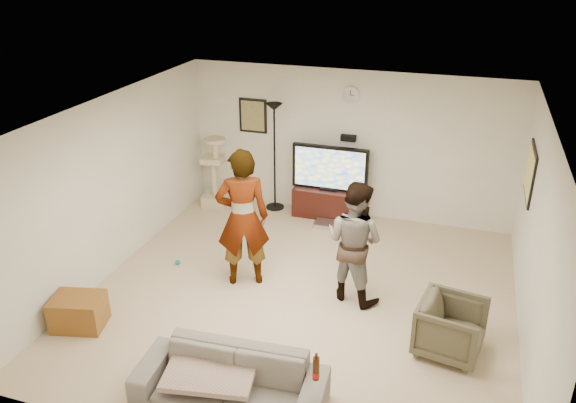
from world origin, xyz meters
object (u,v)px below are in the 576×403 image
(armchair, at_px, (451,328))
(floor_lamp, at_px, (275,158))
(person_right, at_px, (354,242))
(beer_bottle, at_px, (316,369))
(sofa, at_px, (230,382))
(tv_stand, at_px, (329,203))
(cat_tree, at_px, (214,171))
(tv, at_px, (330,168))
(person_left, at_px, (243,218))
(side_table, at_px, (79,312))

(armchair, bearing_deg, floor_lamp, 55.58)
(person_right, xyz_separation_m, beer_bottle, (0.13, -2.31, -0.14))
(sofa, xyz_separation_m, beer_bottle, (0.89, 0.00, 0.41))
(tv_stand, distance_m, beer_bottle, 4.75)
(floor_lamp, relative_size, cat_tree, 1.48)
(floor_lamp, height_order, person_right, floor_lamp)
(cat_tree, xyz_separation_m, beer_bottle, (3.09, -4.44, 0.05))
(tv, relative_size, floor_lamp, 0.68)
(tv_stand, xyz_separation_m, cat_tree, (-2.06, -0.18, 0.39))
(person_right, bearing_deg, floor_lamp, -31.22)
(person_left, height_order, armchair, person_left)
(tv_stand, xyz_separation_m, tv, (0.00, 0.00, 0.63))
(floor_lamp, height_order, side_table, floor_lamp)
(person_left, bearing_deg, floor_lamp, -104.85)
(cat_tree, bearing_deg, person_right, -35.67)
(tv, xyz_separation_m, person_left, (-0.60, -2.39, 0.09))
(tv_stand, height_order, cat_tree, cat_tree)
(tv, bearing_deg, person_right, -68.67)
(tv_stand, relative_size, floor_lamp, 0.64)
(cat_tree, distance_m, side_table, 3.82)
(tv_stand, distance_m, cat_tree, 2.11)
(floor_lamp, relative_size, person_left, 0.97)
(cat_tree, height_order, sofa, cat_tree)
(tv_stand, xyz_separation_m, person_right, (0.90, -2.31, 0.58))
(sofa, relative_size, beer_bottle, 7.73)
(armchair, xyz_separation_m, side_table, (-4.35, -0.90, -0.13))
(tv, relative_size, cat_tree, 1.01)
(cat_tree, bearing_deg, sofa, -63.56)
(person_left, relative_size, sofa, 1.01)
(tv, distance_m, sofa, 4.66)
(tv_stand, xyz_separation_m, side_table, (-2.15, -3.98, -0.05))
(cat_tree, xyz_separation_m, person_right, (2.96, -2.13, 0.18))
(armchair, bearing_deg, sofa, 136.51)
(person_right, bearing_deg, armchair, 169.23)
(person_left, xyz_separation_m, beer_bottle, (1.63, -2.23, -0.29))
(tv, height_order, floor_lamp, floor_lamp)
(tv, height_order, side_table, tv)
(tv_stand, relative_size, side_table, 1.98)
(sofa, height_order, beer_bottle, beer_bottle)
(sofa, xyz_separation_m, armchair, (2.06, 1.54, 0.05))
(floor_lamp, distance_m, beer_bottle, 5.08)
(person_left, bearing_deg, cat_tree, -80.54)
(cat_tree, distance_m, person_right, 3.65)
(floor_lamp, bearing_deg, tv, -2.05)
(side_table, bearing_deg, sofa, -15.57)
(tv, distance_m, armchair, 3.82)
(person_left, bearing_deg, person_right, 159.05)
(tv, bearing_deg, armchair, -54.38)
(tv_stand, bearing_deg, cat_tree, -175.06)
(beer_bottle, height_order, armchair, beer_bottle)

